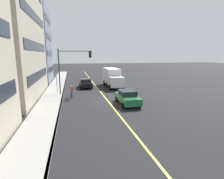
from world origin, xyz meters
TOP-DOWN VIEW (x-y plane):
  - ground at (0.00, 0.00)m, footprint 200.00×200.00m
  - sidewalk_slab at (0.00, 6.93)m, footprint 80.00×2.82m
  - curb_edge at (0.00, 5.60)m, footprint 80.00×0.16m
  - lane_stripe_center at (0.00, 0.00)m, footprint 80.00×0.16m
  - building_glass_right at (18.88, 13.66)m, footprint 10.35×10.30m
  - car_black at (9.81, 1.93)m, footprint 4.44×2.10m
  - car_green at (-1.97, -1.95)m, footprint 4.56×2.09m
  - truck_white at (9.96, -2.91)m, footprint 7.67×2.45m
  - pedestrian_with_backpack at (2.76, 4.35)m, footprint 0.45×0.44m
  - traffic_light_mast at (4.59, 4.24)m, footprint 0.28×4.68m
  - street_sign_post at (5.52, 6.43)m, footprint 0.60×0.08m

SIDE VIEW (x-z plane):
  - ground at x=0.00m, z-range 0.00..0.00m
  - lane_stripe_center at x=0.00m, z-range 0.00..0.01m
  - sidewalk_slab at x=0.00m, z-range 0.00..0.15m
  - curb_edge at x=0.00m, z-range 0.00..0.15m
  - car_black at x=9.81m, z-range 0.01..1.54m
  - car_green at x=-1.97m, z-range 0.01..1.61m
  - pedestrian_with_backpack at x=2.76m, z-range 0.14..1.84m
  - truck_white at x=9.96m, z-range 0.08..3.28m
  - street_sign_post at x=5.52m, z-range 0.27..3.34m
  - traffic_light_mast at x=4.59m, z-range 1.20..7.65m
  - building_glass_right at x=18.88m, z-range 0.00..15.31m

